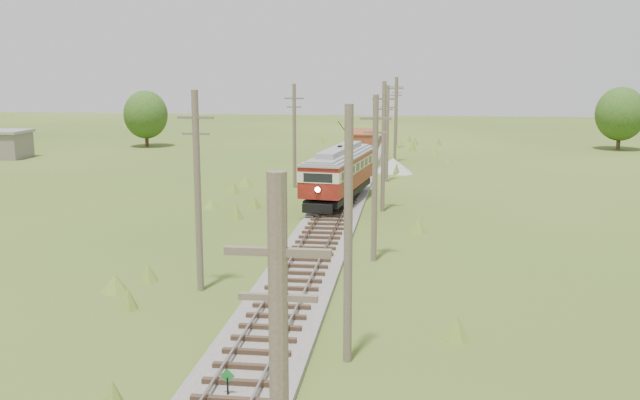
# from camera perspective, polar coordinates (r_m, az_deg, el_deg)

# --- Properties ---
(railbed_main) EXTENTS (3.60, 96.00, 0.57)m
(railbed_main) POSITION_cam_1_polar(r_m,az_deg,el_deg) (53.16, 1.70, 0.03)
(railbed_main) COLOR #605B54
(railbed_main) RESTS_ON ground
(switch_marker) EXTENTS (0.45, 0.06, 1.08)m
(switch_marker) POSITION_cam_1_polar(r_m,az_deg,el_deg) (22.27, -7.40, -14.28)
(switch_marker) COLOR black
(switch_marker) RESTS_ON ground
(streetcar) EXTENTS (4.47, 12.34, 5.59)m
(streetcar) POSITION_cam_1_polar(r_m,az_deg,el_deg) (51.69, 1.59, 2.44)
(streetcar) COLOR black
(streetcar) RESTS_ON ground
(gondola) EXTENTS (3.36, 8.20, 2.65)m
(gondola) POSITION_cam_1_polar(r_m,az_deg,el_deg) (76.31, 3.48, 4.62)
(gondola) COLOR black
(gondola) RESTS_ON ground
(gravel_pile) EXTENTS (3.73, 3.96, 1.36)m
(gravel_pile) POSITION_cam_1_polar(r_m,az_deg,el_deg) (68.45, 5.96, 2.74)
(gravel_pile) COLOR gray
(gravel_pile) RESTS_ON ground
(utility_pole_r_1) EXTENTS (0.30, 0.30, 8.80)m
(utility_pole_r_1) POSITION_cam_1_polar(r_m,az_deg,el_deg) (23.76, 2.27, -2.96)
(utility_pole_r_1) COLOR brown
(utility_pole_r_1) RESTS_ON ground
(utility_pole_r_2) EXTENTS (1.60, 0.30, 8.60)m
(utility_pole_r_2) POSITION_cam_1_polar(r_m,az_deg,el_deg) (36.47, 4.41, 1.85)
(utility_pole_r_2) COLOR brown
(utility_pole_r_2) RESTS_ON ground
(utility_pole_r_3) EXTENTS (1.60, 0.30, 9.00)m
(utility_pole_r_3) POSITION_cam_1_polar(r_m,az_deg,el_deg) (49.33, 5.09, 4.37)
(utility_pole_r_3) COLOR brown
(utility_pole_r_3) RESTS_ON ground
(utility_pole_r_4) EXTENTS (1.60, 0.30, 8.40)m
(utility_pole_r_4) POSITION_cam_1_polar(r_m,az_deg,el_deg) (62.29, 5.40, 5.39)
(utility_pole_r_4) COLOR brown
(utility_pole_r_4) RESTS_ON ground
(utility_pole_r_5) EXTENTS (1.60, 0.30, 8.90)m
(utility_pole_r_5) POSITION_cam_1_polar(r_m,az_deg,el_deg) (75.21, 6.06, 6.47)
(utility_pole_r_5) COLOR brown
(utility_pole_r_5) RESTS_ON ground
(utility_pole_r_6) EXTENTS (1.60, 0.30, 8.70)m
(utility_pole_r_6) POSITION_cam_1_polar(r_m,az_deg,el_deg) (88.19, 6.14, 7.01)
(utility_pole_r_6) COLOR brown
(utility_pole_r_6) RESTS_ON ground
(utility_pole_l_a) EXTENTS (1.60, 0.30, 9.00)m
(utility_pole_l_a) POSITION_cam_1_polar(r_m,az_deg,el_deg) (31.87, -9.76, 0.81)
(utility_pole_l_a) COLOR brown
(utility_pole_l_a) RESTS_ON ground
(utility_pole_l_b) EXTENTS (1.60, 0.30, 8.60)m
(utility_pole_l_b) POSITION_cam_1_polar(r_m,az_deg,el_deg) (59.06, -2.06, 5.24)
(utility_pole_l_b) COLOR brown
(utility_pole_l_b) RESTS_ON ground
(tree_mid_a) EXTENTS (5.46, 5.46, 7.03)m
(tree_mid_a) POSITION_cam_1_polar(r_m,az_deg,el_deg) (92.35, -13.77, 6.65)
(tree_mid_a) COLOR #38281C
(tree_mid_a) RESTS_ON ground
(tree_mid_b) EXTENTS (5.88, 5.88, 7.57)m
(tree_mid_b) POSITION_cam_1_polar(r_m,az_deg,el_deg) (93.55, 22.91, 6.36)
(tree_mid_b) COLOR #38281C
(tree_mid_b) RESTS_ON ground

